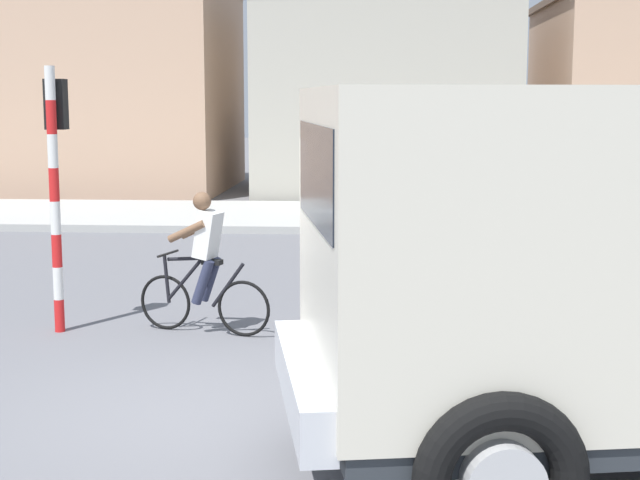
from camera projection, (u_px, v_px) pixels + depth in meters
The scene contains 7 objects.
ground_plane at pixel (204, 408), 8.77m from camera, with size 120.00×120.00×0.00m, color slate.
sidewalk_far at pixel (313, 216), 22.34m from camera, with size 80.00×5.00×0.16m, color #ADADA8.
cyclist at pixel (204, 263), 11.44m from camera, with size 1.68×0.63×1.72m.
traffic_light_pole at pixel (55, 162), 11.40m from camera, with size 0.24×0.43×3.20m.
pedestrian_near_kerb at pixel (466, 208), 17.23m from camera, with size 0.34×0.22×1.62m.
building_corner_left at pixel (38, 87), 29.61m from camera, with size 12.09×7.45×6.33m.
building_mid_block at pixel (385, 98), 28.29m from camera, with size 7.29×7.76×5.67m.
Camera 1 is at (1.63, -8.35, 2.82)m, focal length 53.49 mm.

